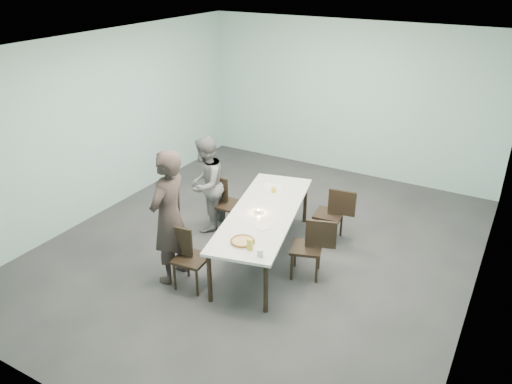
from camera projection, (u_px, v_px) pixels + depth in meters
The scene contains 16 objects.
ground at pixel (261, 247), 7.66m from camera, with size 7.00×7.00×0.00m, color #333335.
room_shell at pixel (262, 120), 6.79m from camera, with size 6.02×7.02×3.01m.
table at pixel (264, 215), 7.13m from camera, with size 1.47×2.74×0.75m.
chair_near_left at pixel (186, 253), 6.58m from camera, with size 0.63×0.46×0.87m.
chair_far_left at pixel (222, 199), 8.03m from camera, with size 0.61×0.42×0.87m.
chair_near_right at pixel (312, 244), 6.78m from camera, with size 0.65×0.53×0.87m.
chair_far_right at pixel (334, 211), 7.65m from camera, with size 0.63×0.46×0.87m.
diner_near at pixel (169, 217), 6.55m from camera, with size 0.68×0.45×1.87m, color black.
diner_far at pixel (206, 184), 7.88m from camera, with size 0.76×0.59×1.56m, color slate.
pizza at pixel (242, 241), 6.33m from camera, with size 0.34×0.34×0.04m.
side_plate at pixel (262, 228), 6.67m from camera, with size 0.18×0.18×0.01m, color white.
beer_glass at pixel (250, 244), 6.16m from camera, with size 0.08×0.08×0.15m, color gold.
water_tumbler at pixel (260, 253), 6.04m from camera, with size 0.08×0.08×0.09m, color silver.
tealight at pixel (259, 211), 7.06m from camera, with size 0.06×0.06×0.05m.
amber_tumbler at pixel (274, 190), 7.66m from camera, with size 0.07×0.07×0.08m, color gold.
menu at pixel (273, 186), 7.87m from camera, with size 0.30×0.22×0.01m, color silver.
Camera 1 is at (3.18, -5.73, 4.05)m, focal length 35.00 mm.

